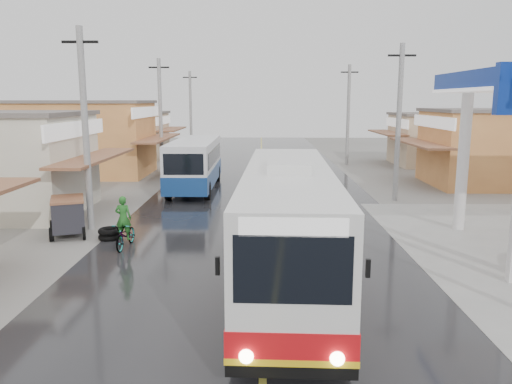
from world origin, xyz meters
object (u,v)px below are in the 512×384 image
(tyre_stack, at_px, (110,234))
(coach_bus, at_px, (288,223))
(tricycle_near, at_px, (68,214))
(cyclist, at_px, (125,231))
(second_bus, at_px, (195,163))

(tyre_stack, bearing_deg, coach_bus, -33.78)
(tricycle_near, bearing_deg, tyre_stack, -36.61)
(cyclist, xyz_separation_m, tyre_stack, (-0.91, 1.11, -0.41))
(second_bus, xyz_separation_m, tricycle_near, (-3.60, -10.26, -0.71))
(tricycle_near, bearing_deg, coach_bus, -51.26)
(second_bus, relative_size, tricycle_near, 4.11)
(second_bus, height_order, tyre_stack, second_bus)
(second_bus, distance_m, tricycle_near, 10.89)
(coach_bus, xyz_separation_m, second_bus, (-4.64, 15.09, -0.17))
(cyclist, bearing_deg, tricycle_near, 153.26)
(second_bus, height_order, cyclist, second_bus)
(coach_bus, relative_size, tricycle_near, 5.43)
(second_bus, bearing_deg, cyclist, -94.58)
(coach_bus, height_order, tyre_stack, coach_bus)
(tricycle_near, xyz_separation_m, tyre_stack, (1.74, -0.49, -0.64))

